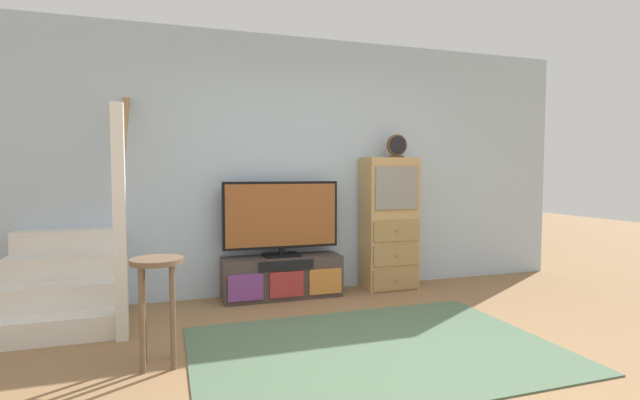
{
  "coord_description": "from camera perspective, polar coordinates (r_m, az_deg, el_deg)",
  "views": [
    {
      "loc": [
        -1.42,
        -2.42,
        1.28
      ],
      "look_at": [
        0.0,
        1.87,
        1.01
      ],
      "focal_mm": 26.33,
      "sensor_mm": 36.0,
      "label": 1
    }
  ],
  "objects": [
    {
      "name": "ground_plane",
      "position": [
        3.08,
        11.8,
        -21.24
      ],
      "size": [
        20.0,
        20.0,
        0.0
      ],
      "primitive_type": "plane",
      "color": "olive"
    },
    {
      "name": "back_wall",
      "position": [
        5.08,
        -2.1,
        4.19
      ],
      "size": [
        6.4,
        0.12,
        2.7
      ],
      "primitive_type": "cube",
      "color": "#A8BCD1",
      "rests_on": "ground_plane"
    },
    {
      "name": "area_rug",
      "position": [
        3.57,
        6.73,
        -17.55
      ],
      "size": [
        2.6,
        1.8,
        0.01
      ],
      "primitive_type": "cube",
      "color": "#4C664C",
      "rests_on": "ground_plane"
    },
    {
      "name": "media_console",
      "position": [
        4.86,
        -4.62,
        -9.31
      ],
      "size": [
        1.21,
        0.38,
        0.42
      ],
      "color": "#423833",
      "rests_on": "ground_plane"
    },
    {
      "name": "television",
      "position": [
        4.79,
        -4.72,
        -2.02
      ],
      "size": [
        1.19,
        0.22,
        0.76
      ],
      "color": "black",
      "rests_on": "media_console"
    },
    {
      "name": "side_cabinet",
      "position": [
        5.21,
        8.41,
        -2.85
      ],
      "size": [
        0.58,
        0.38,
        1.44
      ],
      "color": "tan",
      "rests_on": "ground_plane"
    },
    {
      "name": "desk_clock",
      "position": [
        5.2,
        9.32,
        6.47
      ],
      "size": [
        0.23,
        0.08,
        0.25
      ],
      "color": "#4C3823",
      "rests_on": "side_cabinet"
    },
    {
      "name": "staircase",
      "position": [
        4.78,
        -28.07,
        -7.99
      ],
      "size": [
        1.0,
        1.36,
        2.2
      ],
      "color": "silver",
      "rests_on": "ground_plane"
    },
    {
      "name": "bar_stool_near",
      "position": [
        3.31,
        -19.19,
        -9.86
      ],
      "size": [
        0.34,
        0.34,
        0.72
      ],
      "color": "brown",
      "rests_on": "ground_plane"
    }
  ]
}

